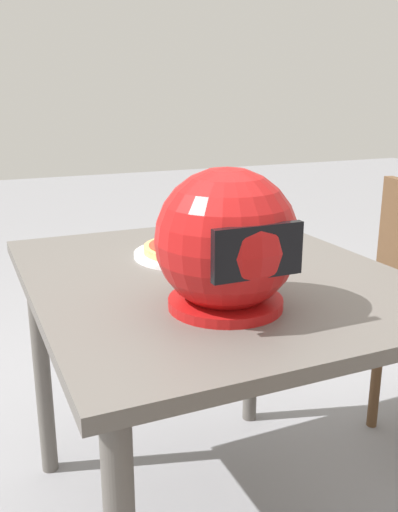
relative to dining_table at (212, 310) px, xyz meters
The scene contains 4 objects.
dining_table is the anchor object (origin of this frame).
pizza_plate 0.18m from the dining_table, 89.27° to the right, with size 0.28×0.28×0.01m, color white.
pizza 0.19m from the dining_table, 89.62° to the right, with size 0.23×0.23×0.05m.
motorcycle_helmet 0.32m from the dining_table, 71.88° to the left, with size 0.28×0.28×0.28m.
Camera 1 is at (0.54, 1.14, 1.15)m, focal length 39.06 mm.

